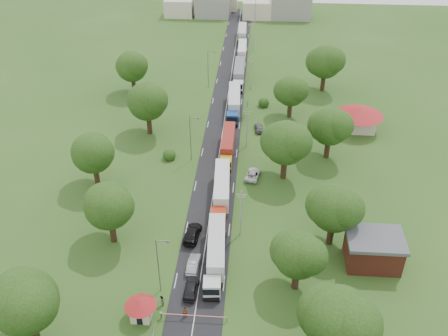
# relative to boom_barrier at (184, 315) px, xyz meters

# --- Properties ---
(ground) EXTENTS (260.00, 260.00, 0.00)m
(ground) POSITION_rel_boom_barrier_xyz_m (1.36, 25.00, -0.89)
(ground) COLOR #274B19
(ground) RESTS_ON ground
(road) EXTENTS (8.00, 200.00, 0.04)m
(road) POSITION_rel_boom_barrier_xyz_m (1.36, 45.00, -0.89)
(road) COLOR black
(road) RESTS_ON ground
(boom_barrier) EXTENTS (9.22, 0.35, 1.18)m
(boom_barrier) POSITION_rel_boom_barrier_xyz_m (0.00, 0.00, 0.00)
(boom_barrier) COLOR slate
(boom_barrier) RESTS_ON ground
(guard_booth) EXTENTS (4.40, 4.40, 3.45)m
(guard_booth) POSITION_rel_boom_barrier_xyz_m (-5.84, -0.00, 1.27)
(guard_booth) COLOR beige
(guard_booth) RESTS_ON ground
(info_sign) EXTENTS (0.12, 3.10, 4.10)m
(info_sign) POSITION_rel_boom_barrier_xyz_m (6.56, 60.00, 2.11)
(info_sign) COLOR slate
(info_sign) RESTS_ON ground
(pole_1) EXTENTS (1.60, 0.24, 9.00)m
(pole_1) POSITION_rel_boom_barrier_xyz_m (6.86, 18.00, 3.79)
(pole_1) COLOR gray
(pole_1) RESTS_ON ground
(pole_2) EXTENTS (1.60, 0.24, 9.00)m
(pole_2) POSITION_rel_boom_barrier_xyz_m (6.86, 46.00, 3.79)
(pole_2) COLOR gray
(pole_2) RESTS_ON ground
(pole_3) EXTENTS (1.60, 0.24, 9.00)m
(pole_3) POSITION_rel_boom_barrier_xyz_m (6.86, 74.00, 3.79)
(pole_3) COLOR gray
(pole_3) RESTS_ON ground
(pole_4) EXTENTS (1.60, 0.24, 9.00)m
(pole_4) POSITION_rel_boom_barrier_xyz_m (6.86, 102.00, 3.79)
(pole_4) COLOR gray
(pole_4) RESTS_ON ground
(pole_5) EXTENTS (1.60, 0.24, 9.00)m
(pole_5) POSITION_rel_boom_barrier_xyz_m (6.86, 130.00, 3.79)
(pole_5) COLOR gray
(pole_5) RESTS_ON ground
(lamp_0) EXTENTS (2.03, 0.22, 10.00)m
(lamp_0) POSITION_rel_boom_barrier_xyz_m (-3.99, 5.00, 4.66)
(lamp_0) COLOR slate
(lamp_0) RESTS_ON ground
(lamp_1) EXTENTS (2.03, 0.22, 10.00)m
(lamp_1) POSITION_rel_boom_barrier_xyz_m (-3.99, 40.00, 4.66)
(lamp_1) COLOR slate
(lamp_1) RESTS_ON ground
(lamp_2) EXTENTS (2.03, 0.22, 10.00)m
(lamp_2) POSITION_rel_boom_barrier_xyz_m (-3.99, 75.00, 4.66)
(lamp_2) COLOR slate
(lamp_2) RESTS_ON ground
(tree_1) EXTENTS (9.60, 9.60, 12.05)m
(tree_1) POSITION_rel_boom_barrier_xyz_m (19.34, -4.83, 6.96)
(tree_1) COLOR #382616
(tree_1) RESTS_ON ground
(tree_2) EXTENTS (8.00, 8.00, 10.10)m
(tree_2) POSITION_rel_boom_barrier_xyz_m (15.35, 7.14, 5.70)
(tree_2) COLOR #382616
(tree_2) RESTS_ON ground
(tree_3) EXTENTS (8.80, 8.80, 11.07)m
(tree_3) POSITION_rel_boom_barrier_xyz_m (21.35, 17.16, 6.33)
(tree_3) COLOR #382616
(tree_3) RESTS_ON ground
(tree_4) EXTENTS (9.60, 9.60, 12.05)m
(tree_4) POSITION_rel_boom_barrier_xyz_m (14.34, 35.17, 6.96)
(tree_4) COLOR #382616
(tree_4) RESTS_ON ground
(tree_5) EXTENTS (8.80, 8.80, 11.07)m
(tree_5) POSITION_rel_boom_barrier_xyz_m (23.35, 43.16, 6.33)
(tree_5) COLOR #382616
(tree_5) RESTS_ON ground
(tree_6) EXTENTS (8.00, 8.00, 10.10)m
(tree_6) POSITION_rel_boom_barrier_xyz_m (16.35, 60.14, 5.70)
(tree_6) COLOR #382616
(tree_6) RESTS_ON ground
(tree_7) EXTENTS (9.60, 9.60, 12.05)m
(tree_7) POSITION_rel_boom_barrier_xyz_m (25.34, 75.17, 6.96)
(tree_7) COLOR #382616
(tree_7) RESTS_ON ground
(tree_9) EXTENTS (9.60, 9.60, 12.05)m
(tree_9) POSITION_rel_boom_barrier_xyz_m (-18.66, -4.83, 6.96)
(tree_9) COLOR #382616
(tree_9) RESTS_ON ground
(tree_10) EXTENTS (8.80, 8.80, 11.07)m
(tree_10) POSITION_rel_boom_barrier_xyz_m (-13.65, 15.16, 6.33)
(tree_10) COLOR #382616
(tree_10) RESTS_ON ground
(tree_11) EXTENTS (8.80, 8.80, 11.07)m
(tree_11) POSITION_rel_boom_barrier_xyz_m (-20.65, 30.16, 6.33)
(tree_11) COLOR #382616
(tree_11) RESTS_ON ground
(tree_12) EXTENTS (9.60, 9.60, 12.05)m
(tree_12) POSITION_rel_boom_barrier_xyz_m (-14.66, 50.17, 6.96)
(tree_12) COLOR #382616
(tree_12) RESTS_ON ground
(tree_13) EXTENTS (8.80, 8.80, 11.07)m
(tree_13) POSITION_rel_boom_barrier_xyz_m (-22.65, 70.16, 6.33)
(tree_13) COLOR #382616
(tree_13) RESTS_ON ground
(house_brick) EXTENTS (8.60, 6.60, 5.20)m
(house_brick) POSITION_rel_boom_barrier_xyz_m (27.36, 13.00, 1.76)
(house_brick) COLOR maroon
(house_brick) RESTS_ON ground
(house_cream) EXTENTS (10.08, 10.08, 5.80)m
(house_cream) POSITION_rel_boom_barrier_xyz_m (31.36, 55.00, 2.75)
(house_cream) COLOR beige
(house_cream) RESTS_ON ground
(distant_town) EXTENTS (52.00, 8.00, 8.00)m
(distant_town) POSITION_rel_boom_barrier_xyz_m (2.04, 135.00, 2.60)
(distant_town) COLOR gray
(distant_town) RESTS_ON ground
(truck_0) EXTENTS (3.31, 15.08, 4.16)m
(truck_0) POSITION_rel_boom_barrier_xyz_m (3.42, 11.05, 1.32)
(truck_0) COLOR silver
(truck_0) RESTS_ON ground
(truck_1) EXTENTS (3.30, 15.57, 4.30)m
(truck_1) POSITION_rel_boom_barrier_xyz_m (3.04, 26.90, 1.39)
(truck_1) COLOR #AA2B13
(truck_1) RESTS_ON ground
(truck_2) EXTENTS (2.42, 14.03, 3.89)m
(truck_2) POSITION_rel_boom_barrier_xyz_m (3.10, 42.98, 1.17)
(truck_2) COLOR #B89515
(truck_2) RESTS_ON ground
(truck_3) EXTENTS (3.26, 15.79, 4.37)m
(truck_3) POSITION_rel_boom_barrier_xyz_m (3.31, 61.84, 1.42)
(truck_3) COLOR navy
(truck_3) RESTS_ON ground
(truck_4) EXTENTS (2.66, 15.33, 4.25)m
(truck_4) POSITION_rel_boom_barrier_xyz_m (3.69, 79.12, 1.36)
(truck_4) COLOR white
(truck_4) RESTS_ON ground
(truck_5) EXTENTS (2.45, 13.54, 3.75)m
(truck_5) POSITION_rel_boom_barrier_xyz_m (3.75, 95.43, 1.10)
(truck_5) COLOR maroon
(truck_5) RESTS_ON ground
(truck_6) EXTENTS (2.62, 13.94, 3.86)m
(truck_6) POSITION_rel_boom_barrier_xyz_m (3.16, 110.84, 1.16)
(truck_6) COLOR #296E36
(truck_6) RESTS_ON ground
(car_lane_front) EXTENTS (2.16, 4.88, 1.63)m
(car_lane_front) POSITION_rel_boom_barrier_xyz_m (0.36, 5.00, -0.07)
(car_lane_front) COLOR black
(car_lane_front) RESTS_ON ground
(car_lane_mid) EXTENTS (1.84, 4.71, 1.53)m
(car_lane_mid) POSITION_rel_boom_barrier_xyz_m (0.08, 9.88, -0.13)
(car_lane_mid) COLOR #999CA1
(car_lane_mid) RESTS_ON ground
(car_lane_rear) EXTENTS (2.98, 6.00, 1.68)m
(car_lane_rear) POSITION_rel_boom_barrier_xyz_m (-0.96, 16.75, -0.05)
(car_lane_rear) COLOR black
(car_lane_rear) RESTS_ON ground
(car_verge_near) EXTENTS (3.34, 5.54, 1.44)m
(car_verge_near) POSITION_rel_boom_barrier_xyz_m (8.51, 34.67, -0.17)
(car_verge_near) COLOR silver
(car_verge_near) RESTS_ON ground
(car_verge_far) EXTENTS (2.18, 4.33, 1.42)m
(car_verge_far) POSITION_rel_boom_barrier_xyz_m (9.36, 53.02, -0.18)
(car_verge_far) COLOR #54585C
(car_verge_far) RESTS_ON ground
(pedestrian_near) EXTENTS (0.67, 0.47, 1.76)m
(pedestrian_near) POSITION_rel_boom_barrier_xyz_m (0.11, 0.50, -0.01)
(pedestrian_near) COLOR gray
(pedestrian_near) RESTS_ON ground
(pedestrian_booth) EXTENTS (0.88, 1.00, 1.76)m
(pedestrian_booth) POSITION_rel_boom_barrier_xyz_m (-3.44, 2.25, -0.01)
(pedestrian_booth) COLOR gray
(pedestrian_booth) RESTS_ON ground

